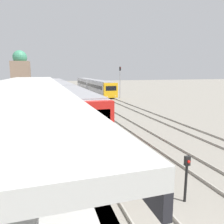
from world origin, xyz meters
TOP-DOWN VIEW (x-y plane):
  - platform_canopy at (-4.31, 12.18)m, footprint 4.00×27.82m
  - person_on_platform at (-2.86, 8.26)m, footprint 0.40×0.40m
  - train_near at (0.00, 36.12)m, footprint 2.65×50.24m
  - train_far at (8.29, 50.57)m, footprint 2.60×32.12m
  - signal_post_near at (1.73, 3.48)m, footprint 0.20×0.21m
  - signal_mast_far at (10.38, 35.63)m, footprint 0.28×0.29m
  - distant_domed_building at (-8.32, 54.75)m, footprint 4.29×4.29m

SIDE VIEW (x-z plane):
  - signal_post_near at x=1.73m, z-range 0.22..2.05m
  - train_far at x=8.29m, z-range 0.17..3.23m
  - train_near at x=0.00m, z-range 0.17..3.24m
  - person_on_platform at x=-2.86m, z-range 1.09..2.75m
  - signal_mast_far at x=10.38m, z-range 0.69..6.51m
  - platform_canopy at x=-4.31m, z-range 2.47..5.78m
  - distant_domed_building at x=-8.32m, z-range -0.32..9.64m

